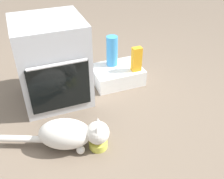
% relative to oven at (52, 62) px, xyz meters
% --- Properties ---
extents(ground, '(8.00, 8.00, 0.00)m').
position_rel_oven_xyz_m(ground, '(0.06, -0.40, -0.37)').
color(ground, '#6B5B4C').
extents(oven, '(0.57, 0.60, 0.74)m').
position_rel_oven_xyz_m(oven, '(0.00, 0.00, 0.00)').
color(oven, '#B7BABF').
rests_on(oven, ground).
extents(pantry_cabinet, '(0.48, 0.36, 0.16)m').
position_rel_oven_xyz_m(pantry_cabinet, '(0.62, 0.04, -0.29)').
color(pantry_cabinet, white).
rests_on(pantry_cabinet, ground).
extents(food_bowl, '(0.14, 0.14, 0.09)m').
position_rel_oven_xyz_m(food_bowl, '(0.16, -0.73, -0.33)').
color(food_bowl, '#D1D14C').
rests_on(food_bowl, ground).
extents(cat, '(0.75, 0.38, 0.24)m').
position_rel_oven_xyz_m(cat, '(-0.02, -0.66, -0.24)').
color(cat, silver).
rests_on(cat, ground).
extents(juice_carton, '(0.09, 0.06, 0.24)m').
position_rel_oven_xyz_m(juice_carton, '(0.77, -0.07, -0.09)').
color(juice_carton, orange).
rests_on(juice_carton, pantry_cabinet).
extents(water_bottle, '(0.11, 0.11, 0.30)m').
position_rel_oven_xyz_m(water_bottle, '(0.60, 0.13, -0.06)').
color(water_bottle, '#388CD1').
rests_on(water_bottle, pantry_cabinet).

